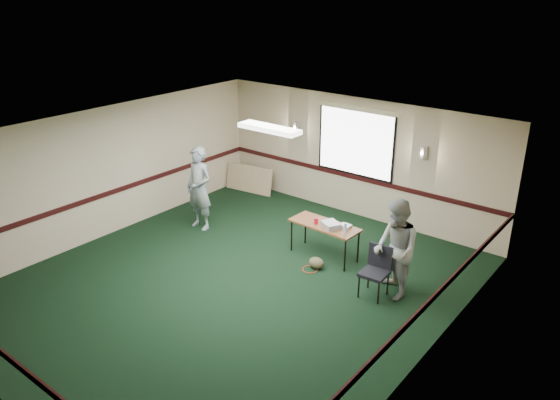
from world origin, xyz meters
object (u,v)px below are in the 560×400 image
Objects in this scene: person_right at (396,249)px; projector at (331,225)px; person_left at (199,188)px; conference_chair at (377,267)px; folding_table at (325,227)px.

projector is at bearing -149.79° from person_right.
person_left is at bearing -145.26° from projector.
conference_chair reaches higher than projector.
projector is 1.40m from conference_chair.
folding_table is at bearing -150.56° from person_right.
person_right reaches higher than projector.
conference_chair is at bearing -19.06° from folding_table.
conference_chair is 0.45m from person_right.
person_right is at bearing 2.19° from person_left.
person_right is (4.55, 0.13, -0.04)m from person_left.
folding_table is 1.58× the size of conference_chair.
person_left reaches higher than person_right.
conference_chair is (1.28, -0.50, -0.23)m from projector.
conference_chair reaches higher than folding_table.
projector is 1.56m from person_right.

